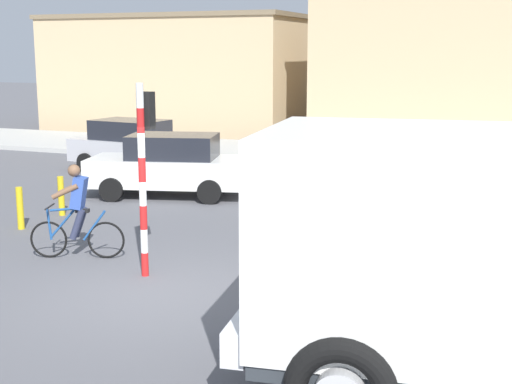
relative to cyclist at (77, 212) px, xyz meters
name	(u,v)px	position (x,y,z in m)	size (l,w,h in m)	color
ground_plane	(159,294)	(2.34, -1.20, -0.86)	(120.00, 120.00, 0.00)	#56565B
sidewalk_far	(373,158)	(2.34, 13.66, -0.78)	(80.00, 5.00, 0.16)	#ADADA8
cyclist	(77,212)	(0.00, 0.00, 0.00)	(1.64, 0.71, 1.72)	black
traffic_light_pole	(144,153)	(1.66, -0.39, 1.20)	(0.24, 0.43, 3.20)	red
car_red_near	(169,165)	(-1.20, 5.65, -0.05)	(4.31, 2.69, 1.60)	white
car_far_side	(133,145)	(-4.11, 8.69, -0.05)	(4.16, 2.20, 1.60)	#B7B7BC
pedestrian_near_kerb	(478,163)	(6.17, 8.77, -0.02)	(0.34, 0.22, 1.62)	#2D334C
bollard_near	(20,208)	(-2.42, 1.36, -0.41)	(0.14, 0.14, 0.90)	gold
bollard_far	(61,196)	(-2.42, 2.76, -0.41)	(0.14, 0.14, 0.90)	gold
building_corner_left	(187,72)	(-8.66, 21.28, 1.80)	(12.09, 7.97, 5.33)	#D1B284
building_mid_block	(472,67)	(4.83, 20.03, 2.19)	(11.72, 7.68, 6.11)	#D1B284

